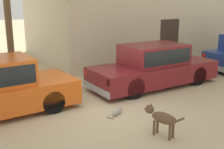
{
  "coord_description": "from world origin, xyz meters",
  "views": [
    {
      "loc": [
        -3.55,
        -6.63,
        2.96
      ],
      "look_at": [
        0.43,
        0.2,
        0.9
      ],
      "focal_mm": 45.97,
      "sensor_mm": 36.0,
      "label": 1
    }
  ],
  "objects": [
    {
      "name": "ground_plane",
      "position": [
        0.0,
        0.0,
        0.0
      ],
      "size": [
        80.0,
        80.0,
        0.0
      ],
      "primitive_type": "plane",
      "color": "tan"
    },
    {
      "name": "stray_dog_spotted",
      "position": [
        0.36,
        -2.06,
        0.44
      ],
      "size": [
        0.44,
        0.98,
        0.69
      ],
      "rotation": [
        0.0,
        0.0,
        1.93
      ],
      "color": "brown",
      "rests_on": "ground_plane"
    },
    {
      "name": "stray_cat",
      "position": [
        0.14,
        -0.55,
        0.08
      ],
      "size": [
        0.58,
        0.38,
        0.16
      ],
      "rotation": [
        0.0,
        0.0,
        0.5
      ],
      "color": "gray",
      "rests_on": "ground_plane"
    },
    {
      "name": "parked_sedan_second",
      "position": [
        2.65,
        1.1,
        0.73
      ],
      "size": [
        4.88,
        1.86,
        1.48
      ],
      "rotation": [
        0.0,
        0.0,
        0.03
      ],
      "color": "maroon",
      "rests_on": "ground_plane"
    }
  ]
}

